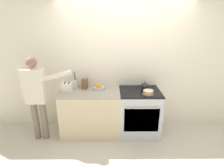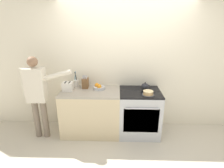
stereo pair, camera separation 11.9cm
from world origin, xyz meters
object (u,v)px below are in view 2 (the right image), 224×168
at_px(stove_range, 139,113).
at_px(tea_kettle, 145,87).
at_px(utensil_crock, 76,83).
at_px(fruit_bowl, 99,87).
at_px(layer_cake, 148,93).
at_px(toaster, 68,86).
at_px(person_baker, 37,92).
at_px(knife_block, 85,83).

relative_size(stove_range, tea_kettle, 4.80).
relative_size(utensil_crock, fruit_bowl, 1.43).
bearing_deg(layer_cake, stove_range, 124.66).
xyz_separation_m(tea_kettle, toaster, (-1.46, -0.09, 0.02)).
bearing_deg(utensil_crock, stove_range, -10.37).
xyz_separation_m(layer_cake, tea_kettle, (-0.02, 0.26, 0.03)).
xyz_separation_m(stove_range, toaster, (-1.36, -0.00, 0.52)).
height_order(tea_kettle, person_baker, person_baker).
bearing_deg(layer_cake, person_baker, -179.45).
relative_size(layer_cake, tea_kettle, 1.20).
xyz_separation_m(utensil_crock, toaster, (-0.11, -0.23, 0.01)).
bearing_deg(tea_kettle, person_baker, -171.84).
xyz_separation_m(fruit_bowl, person_baker, (-1.08, -0.28, 0.00)).
distance_m(knife_block, toaster, 0.34).
distance_m(utensil_crock, person_baker, 0.74).
xyz_separation_m(knife_block, utensil_crock, (-0.20, 0.08, -0.03)).
xyz_separation_m(layer_cake, toaster, (-1.48, 0.17, 0.05)).
bearing_deg(layer_cake, knife_block, 164.62).
relative_size(stove_range, toaster, 4.35).
bearing_deg(fruit_bowl, toaster, -170.29).
xyz_separation_m(stove_range, layer_cake, (0.12, -0.17, 0.48)).
bearing_deg(toaster, knife_block, 26.99).
relative_size(utensil_crock, person_baker, 0.20).
relative_size(layer_cake, knife_block, 0.84).
height_order(tea_kettle, knife_block, knife_block).
bearing_deg(person_baker, tea_kettle, 19.97).
xyz_separation_m(tea_kettle, utensil_crock, (-1.35, 0.14, 0.01)).
xyz_separation_m(utensil_crock, person_baker, (-0.61, -0.42, -0.03)).
relative_size(stove_range, person_baker, 0.57).
xyz_separation_m(tea_kettle, fruit_bowl, (-0.88, 0.00, -0.02)).
height_order(utensil_crock, toaster, utensil_crock).
relative_size(layer_cake, toaster, 1.08).
xyz_separation_m(tea_kettle, knife_block, (-1.15, 0.06, 0.04)).
bearing_deg(toaster, person_baker, -159.69).
height_order(knife_block, person_baker, person_baker).
bearing_deg(fruit_bowl, tea_kettle, -0.22).
height_order(stove_range, tea_kettle, tea_kettle).
relative_size(layer_cake, fruit_bowl, 1.01).
relative_size(layer_cake, person_baker, 0.14).
bearing_deg(person_baker, toaster, 32.13).
distance_m(knife_block, utensil_crock, 0.21).
xyz_separation_m(knife_block, fruit_bowl, (0.27, -0.06, -0.06)).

